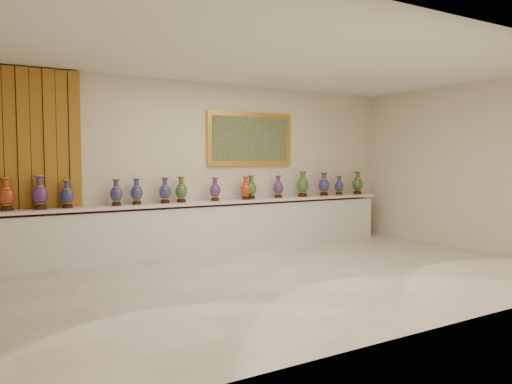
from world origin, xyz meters
TOP-DOWN VIEW (x-y plane):
  - ground at (0.00, 0.00)m, footprint 8.00×8.00m
  - room at (-2.40, 2.44)m, footprint 8.00×8.00m
  - counter at (0.00, 2.27)m, footprint 7.28×0.48m
  - vase_0 at (-3.29, 2.28)m, footprint 0.22×0.22m
  - vase_1 at (-2.85, 2.25)m, footprint 0.30×0.30m
  - vase_2 at (-2.47, 2.26)m, footprint 0.26×0.26m
  - vase_3 at (-1.73, 2.25)m, footprint 0.26×0.26m
  - vase_4 at (-1.39, 2.28)m, footprint 0.26×0.26m
  - vase_5 at (-0.91, 2.26)m, footprint 0.25×0.25m
  - vase_6 at (-0.61, 2.27)m, footprint 0.22×0.22m
  - vase_7 at (0.01, 2.24)m, footprint 0.25×0.25m
  - vase_8 at (0.63, 2.22)m, footprint 0.21×0.21m
  - vase_9 at (0.78, 2.29)m, footprint 0.21×0.21m
  - vase_10 at (1.37, 2.26)m, footprint 0.21×0.21m
  - vase_11 at (1.94, 2.25)m, footprint 0.27×0.27m
  - vase_12 at (2.49, 2.26)m, footprint 0.26×0.26m
  - vase_13 at (2.91, 2.29)m, footprint 0.22×0.22m
  - vase_14 at (3.36, 2.23)m, footprint 0.27×0.27m
  - label_card at (-1.62, 2.13)m, footprint 0.10×0.06m

SIDE VIEW (x-z plane):
  - ground at x=0.00m, z-range 0.00..0.00m
  - counter at x=0.00m, z-range -0.01..0.89m
  - label_card at x=-1.62m, z-range 0.90..0.90m
  - vase_13 at x=2.91m, z-range 0.88..1.27m
  - vase_7 at x=0.01m, z-range 0.88..1.30m
  - vase_2 at x=-2.47m, z-range 0.88..1.30m
  - vase_3 at x=-1.73m, z-range 0.88..1.30m
  - vase_8 at x=0.63m, z-range 0.88..1.30m
  - vase_10 at x=1.37m, z-range 0.88..1.31m
  - vase_4 at x=-1.39m, z-range 0.88..1.31m
  - vase_5 at x=-0.91m, z-range 0.88..1.31m
  - vase_9 at x=0.78m, z-range 0.88..1.32m
  - vase_6 at x=-0.61m, z-range 0.88..1.32m
  - vase_12 at x=2.49m, z-range 0.88..1.35m
  - vase_14 at x=3.36m, z-range 0.88..1.35m
  - vase_0 at x=-3.29m, z-range 0.88..1.35m
  - vase_1 at x=-2.85m, z-range 0.87..1.37m
  - vase_11 at x=1.94m, z-range 0.87..1.38m
  - room at x=-2.40m, z-range -2.42..5.58m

